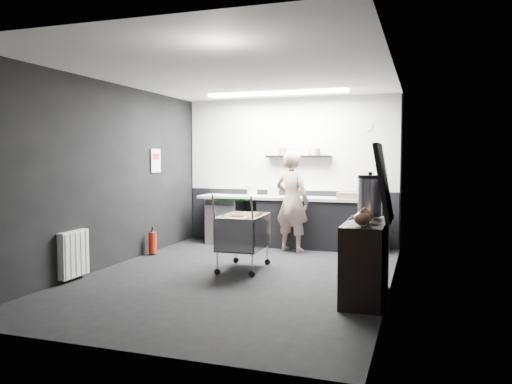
% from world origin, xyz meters
% --- Properties ---
extents(floor, '(5.50, 5.50, 0.00)m').
position_xyz_m(floor, '(0.00, 0.00, 0.00)').
color(floor, black).
rests_on(floor, ground).
extents(ceiling, '(5.50, 5.50, 0.00)m').
position_xyz_m(ceiling, '(0.00, 0.00, 2.70)').
color(ceiling, white).
rests_on(ceiling, wall_back).
extents(wall_back, '(5.50, 0.00, 5.50)m').
position_xyz_m(wall_back, '(0.00, 2.75, 1.35)').
color(wall_back, black).
rests_on(wall_back, floor).
extents(wall_front, '(5.50, 0.00, 5.50)m').
position_xyz_m(wall_front, '(0.00, -2.75, 1.35)').
color(wall_front, black).
rests_on(wall_front, floor).
extents(wall_left, '(0.00, 5.50, 5.50)m').
position_xyz_m(wall_left, '(-2.00, 0.00, 1.35)').
color(wall_left, black).
rests_on(wall_left, floor).
extents(wall_right, '(0.00, 5.50, 5.50)m').
position_xyz_m(wall_right, '(2.00, 0.00, 1.35)').
color(wall_right, black).
rests_on(wall_right, floor).
extents(kitchen_wall_panel, '(3.95, 0.02, 1.70)m').
position_xyz_m(kitchen_wall_panel, '(0.00, 2.73, 1.85)').
color(kitchen_wall_panel, silver).
rests_on(kitchen_wall_panel, wall_back).
extents(dado_panel, '(3.95, 0.02, 1.00)m').
position_xyz_m(dado_panel, '(0.00, 2.73, 0.50)').
color(dado_panel, black).
rests_on(dado_panel, wall_back).
extents(floating_shelf, '(1.20, 0.22, 0.04)m').
position_xyz_m(floating_shelf, '(0.20, 2.62, 1.62)').
color(floating_shelf, black).
rests_on(floating_shelf, wall_back).
extents(wall_clock, '(0.20, 0.03, 0.20)m').
position_xyz_m(wall_clock, '(1.40, 2.72, 2.15)').
color(wall_clock, white).
rests_on(wall_clock, wall_back).
extents(poster, '(0.02, 0.30, 0.40)m').
position_xyz_m(poster, '(-1.98, 1.30, 1.55)').
color(poster, white).
rests_on(poster, wall_left).
extents(poster_red_band, '(0.02, 0.22, 0.10)m').
position_xyz_m(poster_red_band, '(-1.98, 1.30, 1.62)').
color(poster_red_band, red).
rests_on(poster_red_band, poster).
extents(radiator, '(0.10, 0.50, 0.60)m').
position_xyz_m(radiator, '(-1.94, -0.90, 0.35)').
color(radiator, white).
rests_on(radiator, wall_left).
extents(ceiling_strip, '(2.40, 0.20, 0.04)m').
position_xyz_m(ceiling_strip, '(0.00, 1.85, 2.67)').
color(ceiling_strip, white).
rests_on(ceiling_strip, ceiling).
extents(prep_counter, '(3.20, 0.61, 0.90)m').
position_xyz_m(prep_counter, '(0.14, 2.42, 0.46)').
color(prep_counter, black).
rests_on(prep_counter, floor).
extents(person, '(0.72, 0.58, 1.72)m').
position_xyz_m(person, '(0.25, 1.97, 0.86)').
color(person, beige).
rests_on(person, floor).
extents(shopping_cart, '(0.62, 0.98, 1.06)m').
position_xyz_m(shopping_cart, '(-0.06, 0.40, 0.51)').
color(shopping_cart, silver).
rests_on(shopping_cart, floor).
extents(sideboard, '(0.50, 1.18, 1.77)m').
position_xyz_m(sideboard, '(1.77, -0.51, 0.56)').
color(sideboard, black).
rests_on(sideboard, floor).
extents(fire_extinguisher, '(0.13, 0.13, 0.44)m').
position_xyz_m(fire_extinguisher, '(-1.85, 0.94, 0.21)').
color(fire_extinguisher, red).
rests_on(fire_extinguisher, floor).
extents(cardboard_box, '(0.53, 0.40, 0.11)m').
position_xyz_m(cardboard_box, '(1.23, 2.37, 0.95)').
color(cardboard_box, '#896949').
rests_on(cardboard_box, prep_counter).
extents(pink_tub, '(0.19, 0.19, 0.19)m').
position_xyz_m(pink_tub, '(-0.62, 2.42, 0.99)').
color(pink_tub, silver).
rests_on(pink_tub, prep_counter).
extents(white_container, '(0.24, 0.21, 0.18)m').
position_xyz_m(white_container, '(-0.21, 2.37, 0.99)').
color(white_container, white).
rests_on(white_container, prep_counter).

